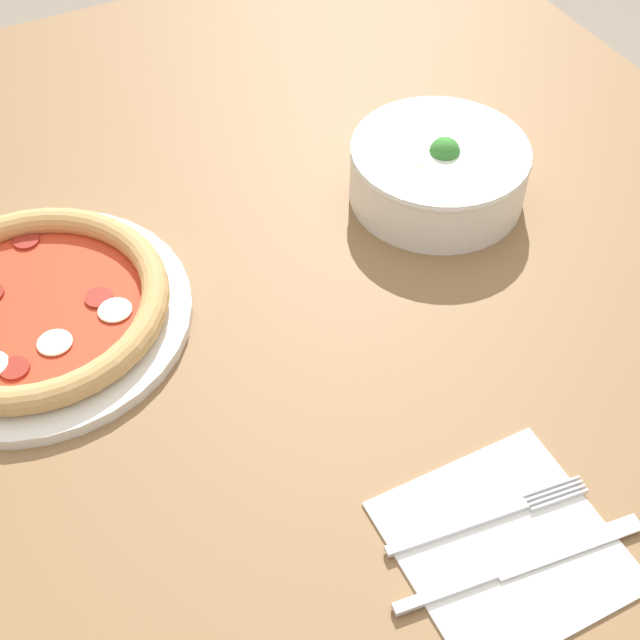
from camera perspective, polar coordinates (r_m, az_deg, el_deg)
ground_plane at (r=1.47m, az=0.39°, el=-19.75°), size 8.00×8.00×0.00m
dining_table at (r=0.90m, az=0.60°, el=-3.77°), size 1.33×1.09×0.74m
pizza at (r=0.86m, az=-17.85°, el=0.71°), size 0.29×0.29×0.04m
bowl at (r=0.95m, az=7.56°, el=9.58°), size 0.19×0.19×0.08m
napkin at (r=0.71m, az=11.72°, el=-13.90°), size 0.16×0.16×0.00m
fork at (r=0.72m, az=10.54°, el=-12.34°), size 0.03×0.17×0.00m
knife at (r=0.70m, az=12.06°, el=-15.27°), size 0.04×0.21×0.01m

